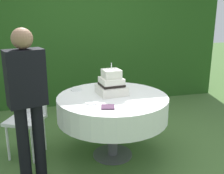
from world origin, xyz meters
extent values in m
plane|color=#476B33|center=(0.00, 0.00, 0.00)|extent=(20.00, 20.00, 0.00)
cube|color=#234C19|center=(0.00, 2.22, 1.49)|extent=(5.39, 0.45, 2.98)
cylinder|color=#4C4C51|center=(0.00, 0.00, 0.01)|extent=(0.49, 0.49, 0.02)
cylinder|color=#4C4C51|center=(0.00, 0.00, 0.37)|extent=(0.12, 0.12, 0.74)
cylinder|color=olive|center=(0.00, 0.00, 0.76)|extent=(1.28, 1.28, 0.03)
cylinder|color=white|center=(0.00, 0.00, 0.63)|extent=(1.31, 1.31, 0.28)
cube|color=white|center=(0.01, 0.09, 0.82)|extent=(0.36, 0.36, 0.10)
cube|color=white|center=(0.01, 0.09, 0.92)|extent=(0.28, 0.28, 0.10)
cube|color=black|center=(0.01, 0.09, 0.89)|extent=(0.29, 0.29, 0.03)
cube|color=white|center=(0.01, 0.09, 1.02)|extent=(0.22, 0.22, 0.10)
sphere|color=#D13866|center=(0.12, 0.23, 0.90)|extent=(0.09, 0.09, 0.09)
cylinder|color=silver|center=(0.01, 0.09, 1.11)|extent=(0.01, 0.01, 0.08)
cylinder|color=white|center=(-0.38, 0.36, 0.78)|extent=(0.14, 0.14, 0.01)
cylinder|color=white|center=(-0.29, -0.18, 0.78)|extent=(0.14, 0.14, 0.01)
cube|color=#4C2D47|center=(-0.15, -0.36, 0.78)|extent=(0.17, 0.17, 0.01)
cylinder|color=white|center=(-1.24, 0.20, 0.23)|extent=(0.03, 0.03, 0.45)
cylinder|color=white|center=(-0.95, 0.06, 0.23)|extent=(0.03, 0.03, 0.45)
cylinder|color=white|center=(-1.10, 0.49, 0.23)|extent=(0.03, 0.03, 0.45)
cylinder|color=white|center=(-0.81, 0.35, 0.23)|extent=(0.03, 0.03, 0.45)
cube|color=white|center=(-1.02, 0.28, 0.47)|extent=(0.54, 0.54, 0.04)
cube|color=white|center=(-0.94, 0.44, 0.69)|extent=(0.38, 0.21, 0.40)
cylinder|color=black|center=(-1.02, -0.31, 0.42)|extent=(0.12, 0.12, 0.85)
cylinder|color=black|center=(-0.87, -0.26, 0.42)|extent=(0.12, 0.12, 0.85)
cube|color=black|center=(-0.94, -0.29, 1.12)|extent=(0.40, 0.30, 0.55)
sphere|color=#8C664C|center=(-0.94, -0.29, 1.50)|extent=(0.20, 0.20, 0.20)
camera|label=1|loc=(-0.79, -2.94, 1.76)|focal=43.64mm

